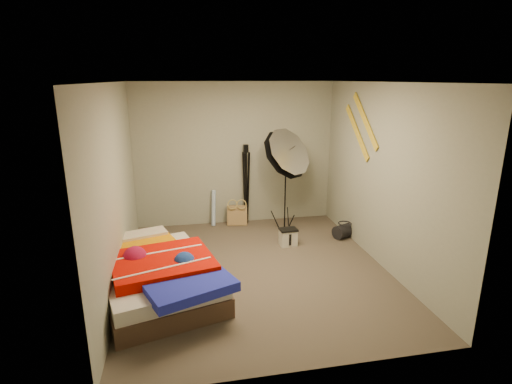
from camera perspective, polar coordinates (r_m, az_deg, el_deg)
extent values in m
plane|color=#51493C|center=(5.59, 0.17, -11.14)|extent=(4.00, 4.00, 0.00)
plane|color=silver|center=(4.98, 0.20, 15.42)|extent=(4.00, 4.00, 0.00)
plane|color=gray|center=(7.07, -2.98, 5.36)|extent=(3.50, 0.00, 3.50)
plane|color=gray|center=(3.30, 6.98, -7.25)|extent=(3.50, 0.00, 3.50)
plane|color=gray|center=(5.11, -19.44, 0.34)|extent=(0.00, 4.00, 4.00)
plane|color=gray|center=(5.74, 17.61, 2.13)|extent=(0.00, 4.00, 4.00)
cube|color=tan|center=(7.18, -2.71, -3.34)|extent=(0.37, 0.20, 0.37)
cylinder|color=#5587C9|center=(7.16, -6.08, -2.28)|extent=(0.12, 0.20, 0.64)
cube|color=beige|center=(6.34, 4.61, -6.52)|extent=(0.27, 0.20, 0.25)
cylinder|color=black|center=(6.79, 12.51, -5.44)|extent=(0.43, 0.36, 0.22)
cube|color=gold|center=(6.14, 15.34, 9.82)|extent=(0.02, 0.91, 0.78)
cube|color=gold|center=(6.39, 14.22, 8.30)|extent=(0.02, 0.91, 0.78)
cube|color=#493427|center=(5.14, -13.84, -12.77)|extent=(1.70, 2.07, 0.23)
cube|color=beige|center=(5.05, -13.99, -10.80)|extent=(1.66, 2.03, 0.16)
cube|color=orange|center=(5.34, -16.51, -8.08)|extent=(1.22, 1.15, 0.13)
cube|color=#C60B00|center=(4.88, -13.21, -9.95)|extent=(1.32, 1.18, 0.14)
cube|color=#202AC9|center=(4.45, -9.74, -12.78)|extent=(1.10, 1.00, 0.11)
cube|color=pink|center=(5.67, -15.88, -6.18)|extent=(0.69, 0.47, 0.13)
cylinder|color=black|center=(6.91, 4.20, 0.50)|extent=(0.03, 0.03, 1.42)
cube|color=black|center=(6.76, 4.32, 5.97)|extent=(0.07, 0.07, 0.09)
cone|color=silver|center=(6.58, 4.12, 5.31)|extent=(0.91, 1.04, 1.05)
cylinder|color=black|center=(7.10, -1.44, 0.48)|extent=(0.05, 0.05, 1.31)
cube|color=black|center=(6.94, -1.48, 6.23)|extent=(0.08, 0.08, 0.14)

